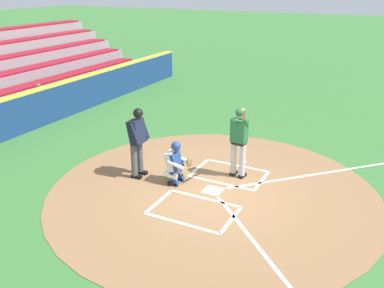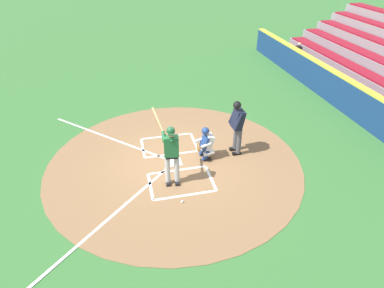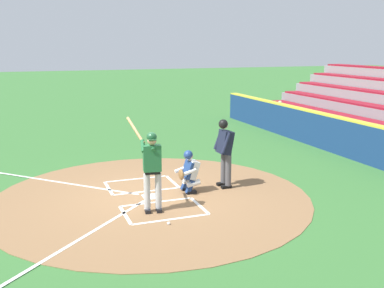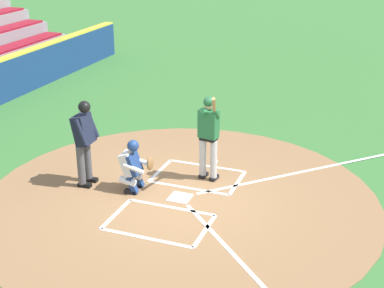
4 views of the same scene
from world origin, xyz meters
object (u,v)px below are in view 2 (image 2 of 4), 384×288
Objects in this scene: batter at (171,152)px; baseball at (182,202)px; plate_umpire at (237,124)px; catcher at (206,143)px.

baseball is (-0.90, -0.11, -1.06)m from batter.
plate_umpire reaches higher than baseball.
baseball is at bearing 148.83° from catcher.
batter is 2.58m from plate_umpire.
plate_umpire is (1.12, -2.32, -0.02)m from batter.
batter is 1.88× the size of catcher.
plate_umpire is (0.10, -1.05, 0.49)m from catcher.
catcher is 0.61× the size of plate_umpire.
plate_umpire is 25.20× the size of baseball.
catcher is (1.02, -1.27, -0.51)m from batter.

